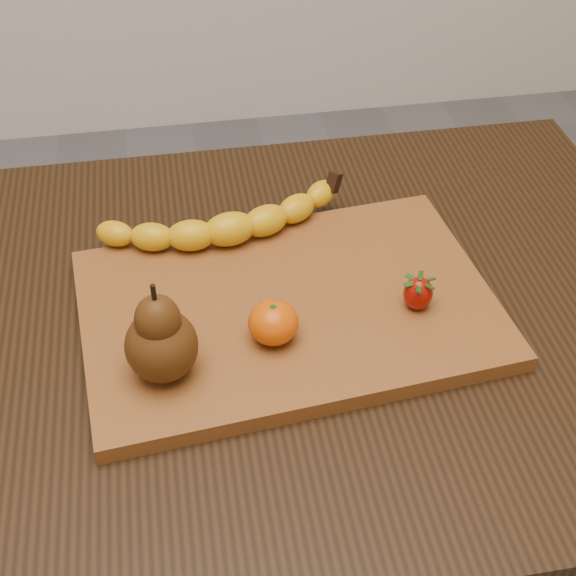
{
  "coord_description": "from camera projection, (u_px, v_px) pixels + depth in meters",
  "views": [
    {
      "loc": [
        -0.08,
        -0.65,
        1.38
      ],
      "look_at": [
        0.03,
        -0.01,
        0.8
      ],
      "focal_mm": 50.0,
      "sensor_mm": 36.0,
      "label": 1
    }
  ],
  "objects": [
    {
      "name": "banana",
      "position": [
        230.0,
        229.0,
        0.95
      ],
      "size": [
        0.27,
        0.11,
        0.04
      ],
      "primitive_type": null,
      "rotation": [
        0.0,
        0.0,
        0.15
      ],
      "color": "#E5AB0A",
      "rests_on": "cutting_board"
    },
    {
      "name": "table",
      "position": [
        263.0,
        372.0,
        0.96
      ],
      "size": [
        1.0,
        0.7,
        0.76
      ],
      "color": "black",
      "rests_on": "ground"
    },
    {
      "name": "pear",
      "position": [
        159.0,
        331.0,
        0.77
      ],
      "size": [
        0.08,
        0.08,
        0.11
      ],
      "primitive_type": null,
      "rotation": [
        0.0,
        0.0,
        -0.08
      ],
      "color": "#4A280B",
      "rests_on": "cutting_board"
    },
    {
      "name": "strawberry",
      "position": [
        418.0,
        292.0,
        0.87
      ],
      "size": [
        0.04,
        0.04,
        0.04
      ],
      "primitive_type": null,
      "rotation": [
        0.0,
        0.0,
        0.15
      ],
      "color": "#950B04",
      "rests_on": "cutting_board"
    },
    {
      "name": "mandarin",
      "position": [
        273.0,
        322.0,
        0.83
      ],
      "size": [
        0.06,
        0.06,
        0.05
      ],
      "primitive_type": "ellipsoid",
      "rotation": [
        0.0,
        0.0,
        0.25
      ],
      "color": "#D74D02",
      "rests_on": "cutting_board"
    },
    {
      "name": "cutting_board",
      "position": [
        288.0,
        308.0,
        0.89
      ],
      "size": [
        0.48,
        0.34,
        0.02
      ],
      "primitive_type": "cube",
      "rotation": [
        0.0,
        0.0,
        0.1
      ],
      "color": "brown",
      "rests_on": "table"
    }
  ]
}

